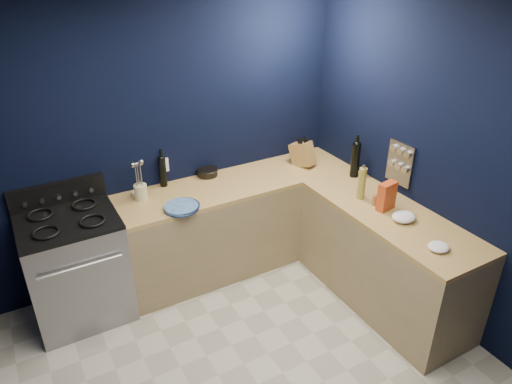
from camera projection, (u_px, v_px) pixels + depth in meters
ceiling at (259, 6)px, 2.25m from camera, size 3.50×3.50×0.02m
wall_back at (161, 142)px, 4.21m from camera, size 3.50×0.02×2.60m
wall_right at (457, 174)px, 3.62m from camera, size 0.02×3.50×2.60m
cab_back at (239, 224)px, 4.63m from camera, size 2.30×0.63×0.86m
top_back at (238, 183)px, 4.42m from camera, size 2.30×0.63×0.04m
cab_right at (385, 260)px, 4.11m from camera, size 0.63×1.67×0.86m
top_right at (391, 215)px, 3.90m from camera, size 0.63×1.67×0.04m
gas_range at (77, 269)px, 3.94m from camera, size 0.76×0.66×0.92m
oven_door at (86, 292)px, 3.70m from camera, size 0.59×0.02×0.42m
cooktop at (67, 221)px, 3.72m from camera, size 0.76×0.66×0.03m
backguard at (58, 194)px, 3.90m from camera, size 0.76×0.06×0.20m
spice_panel at (400, 163)px, 4.09m from camera, size 0.02×0.28×0.38m
wall_outlet at (164, 165)px, 4.30m from camera, size 0.09×0.02×0.13m
plate_stack at (181, 207)px, 3.94m from camera, size 0.31×0.31×0.04m
ramekin at (137, 193)px, 4.16m from camera, size 0.10×0.10×0.03m
utensil_crock at (141, 192)px, 4.07m from camera, size 0.15×0.15×0.14m
wine_bottle_back at (163, 172)px, 4.27m from camera, size 0.08×0.08×0.28m
lemon_basket at (207, 172)px, 4.50m from camera, size 0.25×0.25×0.07m
knife_block at (302, 154)px, 4.68m from camera, size 0.21×0.30×0.29m
wine_bottle_right at (355, 160)px, 4.43m from camera, size 0.10×0.10×0.33m
oil_bottle at (362, 183)px, 4.05m from camera, size 0.08×0.08×0.29m
spice_jar_near at (375, 200)px, 3.99m from camera, size 0.05×0.05×0.09m
spice_jar_far at (380, 199)px, 4.00m from camera, size 0.06×0.06×0.10m
crouton_bag at (387, 196)px, 3.89m from camera, size 0.18×0.11×0.24m
towel_front at (404, 217)px, 3.77m from camera, size 0.25×0.23×0.07m
towel_end at (439, 247)px, 3.42m from camera, size 0.19×0.18×0.05m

